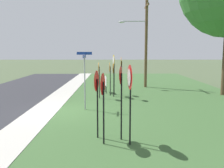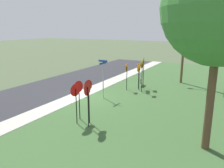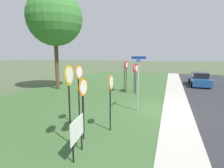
% 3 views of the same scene
% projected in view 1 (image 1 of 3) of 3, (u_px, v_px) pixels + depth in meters
% --- Properties ---
extents(ground_plane, '(160.00, 160.00, 0.00)m').
position_uv_depth(ground_plane, '(58.00, 112.00, 13.05)').
color(ground_plane, '#4C5B3D').
extents(sidewalk_strip, '(44.00, 1.60, 0.06)m').
position_uv_depth(sidewalk_strip, '(43.00, 112.00, 13.04)').
color(sidewalk_strip, '#BCB7AD').
rests_on(sidewalk_strip, ground_plane).
extents(grass_median, '(44.00, 12.00, 0.04)m').
position_uv_depth(grass_median, '(172.00, 112.00, 13.06)').
color(grass_median, '#3D6033').
rests_on(grass_median, ground_plane).
extents(stop_sign_near_left, '(0.62, 0.10, 2.39)m').
position_uv_depth(stop_sign_near_left, '(99.00, 73.00, 16.44)').
color(stop_sign_near_left, black).
rests_on(stop_sign_near_left, grass_median).
extents(stop_sign_near_right, '(0.72, 0.13, 2.87)m').
position_uv_depth(stop_sign_near_right, '(114.00, 66.00, 17.94)').
color(stop_sign_near_right, black).
rests_on(stop_sign_near_right, grass_median).
extents(stop_sign_far_left, '(0.62, 0.11, 2.27)m').
position_uv_depth(stop_sign_far_left, '(113.00, 74.00, 17.00)').
color(stop_sign_far_left, black).
rests_on(stop_sign_far_left, grass_median).
extents(stop_sign_far_center, '(0.67, 0.09, 2.36)m').
position_uv_depth(stop_sign_far_center, '(110.00, 72.00, 17.52)').
color(stop_sign_far_center, black).
rests_on(stop_sign_far_center, grass_median).
extents(stop_sign_far_right, '(0.61, 0.10, 2.76)m').
position_uv_depth(stop_sign_far_right, '(121.00, 69.00, 16.35)').
color(stop_sign_far_right, black).
rests_on(stop_sign_far_right, grass_median).
extents(yield_sign_near_left, '(0.82, 0.13, 2.71)m').
position_uv_depth(yield_sign_near_left, '(129.00, 85.00, 8.14)').
color(yield_sign_near_left, black).
rests_on(yield_sign_near_left, grass_median).
extents(yield_sign_near_right, '(0.73, 0.17, 2.44)m').
position_uv_depth(yield_sign_near_right, '(103.00, 91.00, 8.23)').
color(yield_sign_near_right, black).
rests_on(yield_sign_near_right, grass_median).
extents(yield_sign_far_left, '(0.64, 0.15, 2.65)m').
position_uv_depth(yield_sign_far_left, '(121.00, 85.00, 8.64)').
color(yield_sign_far_left, black).
rests_on(yield_sign_far_left, grass_median).
extents(yield_sign_far_right, '(0.73, 0.17, 2.47)m').
position_uv_depth(yield_sign_far_right, '(96.00, 88.00, 8.85)').
color(yield_sign_far_right, black).
rests_on(yield_sign_far_right, grass_median).
extents(street_name_post, '(0.96, 0.82, 3.11)m').
position_uv_depth(street_name_post, '(85.00, 76.00, 13.27)').
color(street_name_post, '#9EA0A8').
rests_on(street_name_post, grass_median).
extents(utility_pole, '(2.10, 2.54, 7.88)m').
position_uv_depth(utility_pole, '(144.00, 38.00, 21.31)').
color(utility_pole, brown).
rests_on(utility_pole, grass_median).
extents(notice_board, '(1.09, 0.17, 1.25)m').
position_uv_depth(notice_board, '(106.00, 82.00, 18.77)').
color(notice_board, black).
rests_on(notice_board, grass_median).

